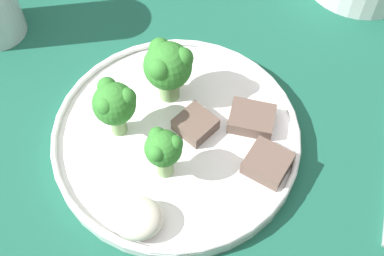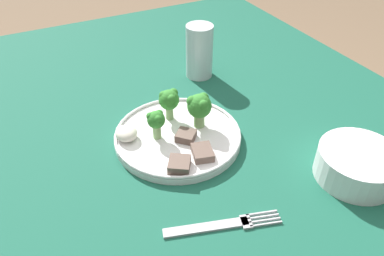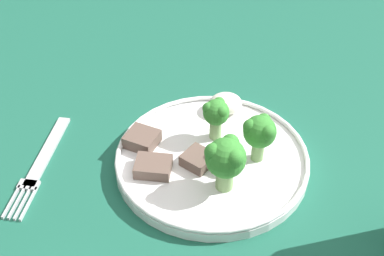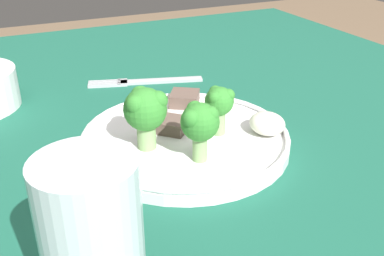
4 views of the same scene
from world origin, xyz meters
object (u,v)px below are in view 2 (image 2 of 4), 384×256
dinner_plate (178,136)px  fork (222,225)px  cream_bowl (357,165)px  drinking_glass (199,54)px

dinner_plate → fork: bearing=-7.4°
dinner_plate → fork: dinner_plate is taller
dinner_plate → cream_bowl: cream_bowl is taller
dinner_plate → cream_bowl: bearing=45.5°
dinner_plate → fork: 0.21m
cream_bowl → drinking_glass: drinking_glass is taller
cream_bowl → fork: bearing=-92.5°
dinner_plate → drinking_glass: (-0.19, 0.15, 0.04)m
fork → dinner_plate: bearing=172.6°
cream_bowl → drinking_glass: (-0.41, -0.07, 0.03)m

